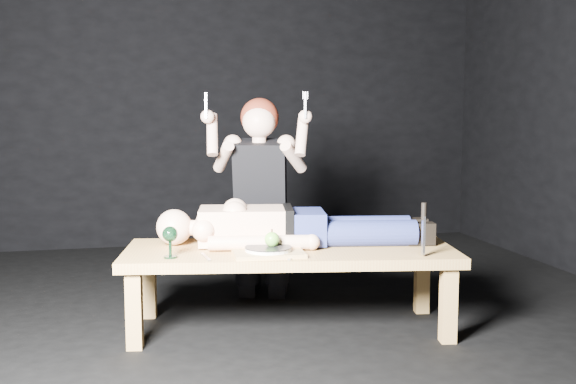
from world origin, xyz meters
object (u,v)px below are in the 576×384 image
at_px(carving_knife, 424,230).
at_px(table, 290,289).
at_px(lying_man, 298,222).
at_px(goblet, 170,242).
at_px(kneeling_woman, 262,197).
at_px(serving_tray, 268,253).

bearing_deg(carving_knife, table, 159.18).
xyz_separation_m(table, lying_man, (0.07, 0.11, 0.35)).
height_order(table, goblet, goblet).
height_order(lying_man, kneeling_woman, kneeling_woman).
height_order(table, kneeling_woman, kneeling_woman).
relative_size(serving_tray, goblet, 2.22).
distance_m(kneeling_woman, carving_knife, 1.19).
bearing_deg(lying_man, carving_knife, -31.12).
bearing_deg(table, lying_man, 66.30).
xyz_separation_m(table, carving_knife, (0.61, -0.36, 0.36)).
distance_m(lying_man, serving_tray, 0.35).
bearing_deg(goblet, table, 9.17).
relative_size(goblet, carving_knife, 0.58).
height_order(table, lying_man, lying_man).
relative_size(lying_man, kneeling_woman, 1.30).
bearing_deg(table, kneeling_woman, 102.39).
xyz_separation_m(lying_man, goblet, (-0.72, -0.21, -0.04)).
xyz_separation_m(lying_man, carving_knife, (0.54, -0.46, 0.01)).
relative_size(kneeling_woman, carving_knife, 4.71).
distance_m(lying_man, carving_knife, 0.71).
bearing_deg(kneeling_woman, serving_tray, -82.14).
distance_m(serving_tray, carving_knife, 0.80).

